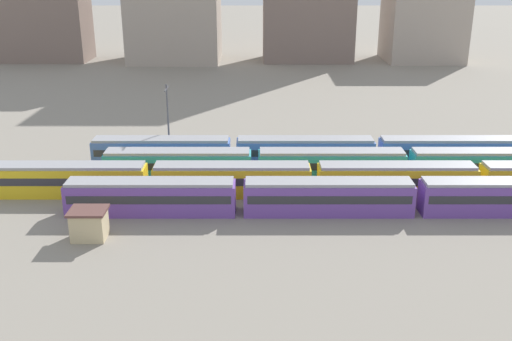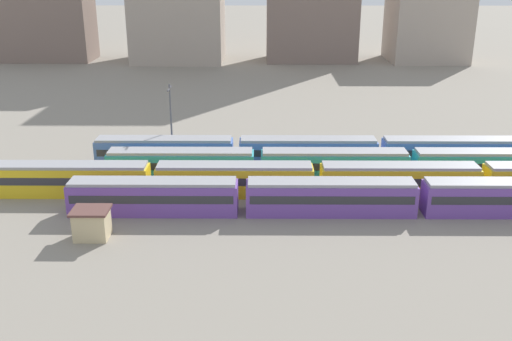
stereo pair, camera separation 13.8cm
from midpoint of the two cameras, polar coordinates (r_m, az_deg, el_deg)
ground_plane at (r=70.98m, az=-9.53°, el=-1.53°), size 600.00×600.00×0.00m
train_track_1 at (r=71.55m, az=21.16°, el=-0.84°), size 112.50×3.06×3.75m
train_track_2 at (r=74.12m, az=14.85°, el=0.56°), size 74.70×3.06×3.75m
train_track_3 at (r=80.72m, az=18.53°, el=1.76°), size 93.60×3.06×3.75m
catenary_pole_1 at (r=79.25m, az=-8.40°, el=5.13°), size 0.24×3.20×10.28m
signal_hut at (r=58.90m, az=-15.85°, el=-5.01°), size 3.60×3.00×3.04m
distant_building_0 at (r=170.17m, az=-20.60°, el=14.77°), size 26.80×12.83×28.00m
distant_building_3 at (r=166.04m, az=16.39°, el=14.28°), size 19.66×18.59×23.22m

